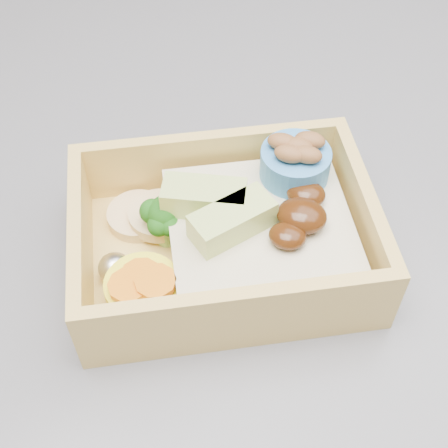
# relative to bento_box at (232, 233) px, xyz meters

# --- Properties ---
(bento_box) EXTENTS (0.23, 0.20, 0.07)m
(bento_box) POSITION_rel_bento_box_xyz_m (0.00, 0.00, 0.00)
(bento_box) COLOR #DBB45A
(bento_box) RESTS_ON island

